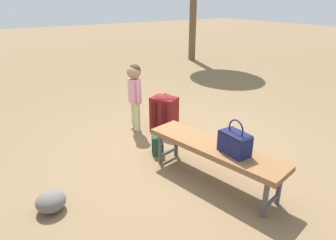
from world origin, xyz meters
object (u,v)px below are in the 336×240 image
(park_bench, at_px, (214,150))
(child_standing, at_px, (135,87))
(trail_rock, at_px, (51,201))
(backpack_large, at_px, (164,112))
(handbag, at_px, (235,142))
(backpack_small, at_px, (157,143))

(park_bench, distance_m, child_standing, 1.77)
(trail_rock, bearing_deg, child_standing, -52.22)
(park_bench, bearing_deg, child_standing, 0.86)
(backpack_large, bearing_deg, park_bench, 167.95)
(handbag, bearing_deg, park_bench, 11.32)
(backpack_large, relative_size, trail_rock, 2.18)
(park_bench, xyz_separation_m, child_standing, (1.74, 0.03, 0.29))
(park_bench, xyz_separation_m, backpack_small, (0.90, 0.16, -0.25))
(backpack_small, bearing_deg, child_standing, -9.27)
(child_standing, bearing_deg, backpack_large, -130.74)
(child_standing, height_order, trail_rock, child_standing)
(park_bench, bearing_deg, trail_rock, 72.83)
(park_bench, height_order, handbag, handbag)
(handbag, relative_size, child_standing, 0.36)
(handbag, bearing_deg, trail_rock, 66.20)
(handbag, xyz_separation_m, backpack_small, (1.14, 0.21, -0.43))
(child_standing, xyz_separation_m, trail_rock, (-1.24, 1.60, -0.59))
(handbag, relative_size, trail_rock, 1.29)
(park_bench, distance_m, trail_rock, 1.73)
(backpack_large, bearing_deg, child_standing, 49.26)
(trail_rock, bearing_deg, backpack_small, -74.83)
(backpack_small, distance_m, trail_rock, 1.52)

